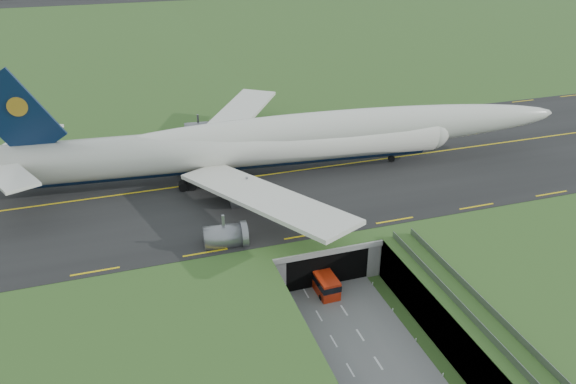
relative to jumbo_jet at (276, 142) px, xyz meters
name	(u,v)px	position (x,y,z in m)	size (l,w,h in m)	color
ground	(350,321)	(-0.42, -33.50, -11.77)	(900.00, 900.00, 0.00)	#385923
airfield_deck	(351,302)	(-0.42, -33.50, -8.77)	(800.00, 800.00, 6.00)	gray
trench_road	(376,361)	(-0.42, -41.00, -11.67)	(12.00, 75.00, 0.20)	slate
taxiway	(275,174)	(-0.42, -0.50, -5.68)	(800.00, 44.00, 0.18)	black
tunnel_portal	(306,234)	(-0.42, -16.79, -8.43)	(17.00, 22.30, 6.00)	gray
guideway	(532,376)	(10.58, -52.61, -6.45)	(3.00, 53.00, 7.05)	#A8A8A3
jumbo_jet	(276,142)	(0.00, 0.00, 0.00)	(102.76, 64.36, 21.38)	silver
shuttle_tram	(323,280)	(-1.37, -26.13, -10.22)	(2.80, 6.90, 2.81)	red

